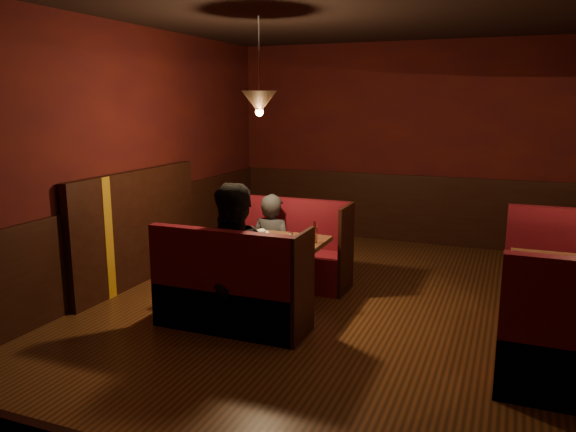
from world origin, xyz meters
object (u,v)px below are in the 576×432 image
at_px(main_table, 262,254).
at_px(main_bench_far, 290,257).
at_px(diner_b, 238,238).
at_px(diner_a, 272,224).
at_px(main_bench_near, 230,298).

height_order(main_table, main_bench_far, main_bench_far).
distance_m(main_bench_far, diner_b, 1.47).
height_order(main_bench_far, diner_a, diner_a).
bearing_deg(diner_a, diner_b, 105.20).
bearing_deg(diner_b, diner_a, 76.20).
relative_size(main_table, diner_a, 0.93).
distance_m(main_table, main_bench_near, 0.77).
bearing_deg(main_bench_far, main_table, -91.12).
height_order(main_table, diner_a, diner_a).
height_order(main_bench_far, diner_b, diner_b).
distance_m(main_bench_far, main_bench_near, 1.47).
bearing_deg(main_bench_near, main_bench_far, 90.00).
relative_size(main_table, main_bench_near, 0.91).
bearing_deg(main_bench_near, diner_a, 97.71).
height_order(main_table, diner_b, diner_b).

